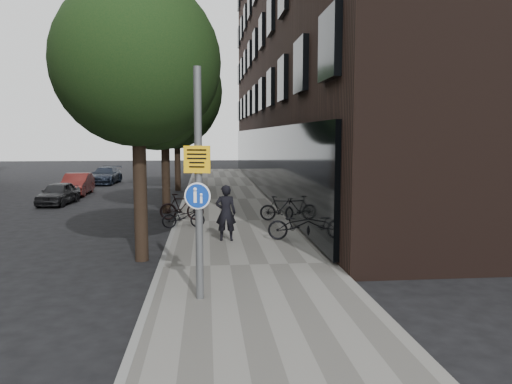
{
  "coord_description": "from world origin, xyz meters",
  "views": [
    {
      "loc": [
        -0.81,
        -9.06,
        3.4
      ],
      "look_at": [
        0.4,
        3.2,
        2.0
      ],
      "focal_mm": 35.0,
      "sensor_mm": 36.0,
      "label": 1
    }
  ],
  "objects": [
    {
      "name": "sidewalk",
      "position": [
        0.25,
        10.0,
        0.06
      ],
      "size": [
        4.5,
        60.0,
        0.12
      ],
      "primitive_type": "cube",
      "color": "slate",
      "rests_on": "ground"
    },
    {
      "name": "pedestrian",
      "position": [
        -0.24,
        6.33,
        1.0
      ],
      "size": [
        0.67,
        0.47,
        1.76
      ],
      "primitive_type": "imported",
      "rotation": [
        0.0,
        0.0,
        3.07
      ],
      "color": "black",
      "rests_on": "sidewalk"
    },
    {
      "name": "parked_bike_facade_far",
      "position": [
        2.0,
        9.78,
        0.6
      ],
      "size": [
        1.65,
        0.8,
        0.95
      ],
      "primitive_type": "imported",
      "rotation": [
        0.0,
        0.0,
        1.34
      ],
      "color": "black",
      "rests_on": "sidewalk"
    },
    {
      "name": "parked_bike_facade_near",
      "position": [
        2.0,
        6.19,
        0.6
      ],
      "size": [
        1.93,
        0.97,
        0.97
      ],
      "primitive_type": "imported",
      "rotation": [
        0.0,
        0.0,
        1.39
      ],
      "color": "black",
      "rests_on": "sidewalk"
    },
    {
      "name": "curb_edge",
      "position": [
        -2.0,
        10.0,
        0.07
      ],
      "size": [
        0.15,
        60.0,
        0.13
      ],
      "primitive_type": "cube",
      "color": "slate",
      "rests_on": "ground"
    },
    {
      "name": "building_right_dark_brick",
      "position": [
        8.5,
        22.0,
        9.0
      ],
      "size": [
        12.0,
        40.0,
        18.0
      ],
      "primitive_type": "cube",
      "color": "black",
      "rests_on": "ground"
    },
    {
      "name": "parked_bike_curb_far",
      "position": [
        -1.8,
        10.31,
        0.64
      ],
      "size": [
        1.75,
        0.63,
        1.03
      ],
      "primitive_type": "imported",
      "rotation": [
        0.0,
        0.0,
        1.49
      ],
      "color": "black",
      "rests_on": "sidewalk"
    },
    {
      "name": "parked_bike_curb_near",
      "position": [
        -1.66,
        8.66,
        0.52
      ],
      "size": [
        1.57,
        0.7,
        0.8
      ],
      "primitive_type": "imported",
      "rotation": [
        0.0,
        0.0,
        1.68
      ],
      "color": "black",
      "rests_on": "sidewalk"
    },
    {
      "name": "street_tree_far",
      "position": [
        -2.53,
        22.14,
        5.11
      ],
      "size": [
        5.0,
        5.0,
        7.8
      ],
      "color": "black",
      "rests_on": "ground"
    },
    {
      "name": "parked_car_far",
      "position": [
        -7.93,
        26.92,
        0.6
      ],
      "size": [
        1.92,
        4.21,
        1.2
      ],
      "primitive_type": "imported",
      "rotation": [
        0.0,
        0.0,
        -0.06
      ],
      "color": "#19202E",
      "rests_on": "ground"
    },
    {
      "name": "street_tree_mid",
      "position": [
        -2.53,
        13.14,
        5.11
      ],
      "size": [
        5.0,
        5.0,
        7.8
      ],
      "color": "black",
      "rests_on": "ground"
    },
    {
      "name": "ground",
      "position": [
        0.0,
        0.0,
        0.0
      ],
      "size": [
        120.0,
        120.0,
        0.0
      ],
      "primitive_type": "plane",
      "color": "black",
      "rests_on": "ground"
    },
    {
      "name": "signpost",
      "position": [
        -0.98,
        0.81,
        2.45
      ],
      "size": [
        0.52,
        0.17,
        4.61
      ],
      "rotation": [
        0.0,
        0.0,
        -0.27
      ],
      "color": "#595B5E",
      "rests_on": "sidewalk"
    },
    {
      "name": "parked_car_mid",
      "position": [
        -8.23,
        20.25,
        0.62
      ],
      "size": [
        1.43,
        3.79,
        1.24
      ],
      "primitive_type": "imported",
      "rotation": [
        0.0,
        0.0,
        0.03
      ],
      "color": "maroon",
      "rests_on": "ground"
    },
    {
      "name": "street_tree_near",
      "position": [
        -2.53,
        4.64,
        5.11
      ],
      "size": [
        4.4,
        4.4,
        7.5
      ],
      "color": "black",
      "rests_on": "ground"
    },
    {
      "name": "parked_car_near",
      "position": [
        -8.13,
        16.24,
        0.56
      ],
      "size": [
        1.61,
        3.38,
        1.11
      ],
      "primitive_type": "imported",
      "rotation": [
        0.0,
        0.0,
        -0.09
      ],
      "color": "black",
      "rests_on": "ground"
    }
  ]
}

